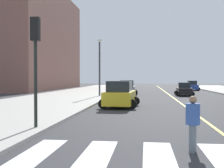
{
  "coord_description": "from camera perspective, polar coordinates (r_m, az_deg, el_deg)",
  "views": [
    {
      "loc": [
        -3.08,
        -4.11,
        2.26
      ],
      "look_at": [
        -6.36,
        24.02,
        1.64
      ],
      "focal_mm": 46.53,
      "sensor_mm": 36.0,
      "label": 1
    }
  ],
  "objects": [
    {
      "name": "sidewalk_kerb_west",
      "position": [
        25.87,
        -14.04,
        -3.64
      ],
      "size": [
        10.0,
        120.0,
        0.15
      ],
      "primitive_type": "cube",
      "color": "#B2ADA3",
      "rests_on": "ground"
    },
    {
      "name": "lane_divider_paint",
      "position": [
        44.28,
        10.64,
        -1.7
      ],
      "size": [
        0.16,
        80.0,
        0.01
      ],
      "primitive_type": "cube",
      "color": "yellow",
      "rests_on": "ground"
    },
    {
      "name": "low_rise_brick_west",
      "position": [
        60.95,
        -17.24,
        8.16
      ],
      "size": [
        16.0,
        32.0,
        19.31
      ],
      "primitive_type": "cube",
      "color": "brown",
      "rests_on": "ground"
    },
    {
      "name": "car_gray_nearest",
      "position": [
        36.82,
        2.96,
        -0.87
      ],
      "size": [
        2.75,
        4.36,
        1.93
      ],
      "rotation": [
        0.0,
        0.0,
        0.02
      ],
      "color": "slate",
      "rests_on": "ground"
    },
    {
      "name": "car_yellow_second",
      "position": [
        22.12,
        1.58,
        -2.17
      ],
      "size": [
        2.95,
        4.6,
        2.01
      ],
      "rotation": [
        0.0,
        0.0,
        -0.05
      ],
      "color": "gold",
      "rests_on": "ground"
    },
    {
      "name": "car_blue_third",
      "position": [
        53.56,
        15.47,
        -0.35
      ],
      "size": [
        2.5,
        3.94,
        1.74
      ],
      "rotation": [
        0.0,
        0.0,
        3.11
      ],
      "color": "#2D479E",
      "rests_on": "ground"
    },
    {
      "name": "car_black_fourth",
      "position": [
        37.49,
        13.97,
        -1.06
      ],
      "size": [
        2.4,
        3.76,
        1.66
      ],
      "rotation": [
        0.0,
        0.0,
        3.11
      ],
      "color": "black",
      "rests_on": "ground"
    },
    {
      "name": "traffic_light_far_corner",
      "position": [
        12.82,
        -14.79,
        6.48
      ],
      "size": [
        0.36,
        0.41,
        4.67
      ],
      "color": "black",
      "rests_on": "sidewalk_kerb_west"
    },
    {
      "name": "pedestrian_crossing",
      "position": [
        9.13,
        15.58,
        -7.09
      ],
      "size": [
        0.42,
        0.42,
        1.71
      ],
      "rotation": [
        0.0,
        0.0,
        1.26
      ],
      "color": "slate",
      "rests_on": "ground"
    },
    {
      "name": "street_lamp",
      "position": [
        33.83,
        -2.47,
        4.43
      ],
      "size": [
        0.44,
        0.44,
        6.68
      ],
      "color": "#38383D",
      "rests_on": "sidewalk_kerb_west"
    }
  ]
}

